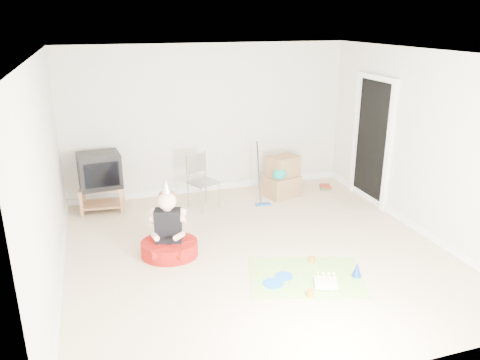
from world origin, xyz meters
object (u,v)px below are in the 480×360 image
object	(u,v)px
tv_stand	(102,196)
cardboard_boxes	(282,177)
seated_woman	(169,239)
crt_tv	(100,170)
folding_chair	(203,182)
birthday_cake	(326,284)

from	to	relation	value
tv_stand	cardboard_boxes	world-z (taller)	cardboard_boxes
tv_stand	seated_woman	bearing A→B (deg)	-67.16
crt_tv	seated_woman	size ratio (longest dim) A/B	0.59
folding_chair	seated_woman	bearing A→B (deg)	-119.03
tv_stand	seated_woman	distance (m)	2.00
cardboard_boxes	birthday_cake	bearing A→B (deg)	-102.65
birthday_cake	cardboard_boxes	bearing A→B (deg)	77.35
crt_tv	cardboard_boxes	distance (m)	3.08
seated_woman	folding_chair	bearing A→B (deg)	60.97
tv_stand	cardboard_boxes	distance (m)	3.06
folding_chair	birthday_cake	bearing A→B (deg)	-74.28
seated_woman	birthday_cake	xyz separation A→B (m)	(1.62, -1.32, -0.20)
tv_stand	folding_chair	bearing A→B (deg)	-12.38
tv_stand	crt_tv	world-z (taller)	crt_tv
crt_tv	seated_woman	xyz separation A→B (m)	(0.78, -1.84, -0.46)
tv_stand	birthday_cake	bearing A→B (deg)	-52.87
tv_stand	birthday_cake	distance (m)	3.97
tv_stand	crt_tv	xyz separation A→B (m)	(0.00, -0.00, 0.45)
cardboard_boxes	crt_tv	bearing A→B (deg)	175.47
cardboard_boxes	seated_woman	size ratio (longest dim) A/B	0.66
seated_woman	birthday_cake	distance (m)	2.10
tv_stand	seated_woman	xyz separation A→B (m)	(0.78, -1.84, -0.02)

